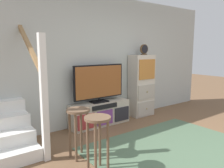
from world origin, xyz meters
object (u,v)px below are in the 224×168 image
Objects in this scene: television at (99,82)px; bar_stool_near at (98,131)px; side_cabinet at (142,86)px; bar_stool_far at (78,122)px; desk_clock at (144,50)px; media_console at (100,114)px.

television reaches higher than bar_stool_near.
side_cabinet is 2.46m from bar_stool_far.
side_cabinet is 5.95× the size of desk_clock.
bar_stool_far is at bearing -155.58° from side_cabinet.
side_cabinet is 1.96× the size of bar_stool_near.
media_console is 1.48m from bar_stool_far.
side_cabinet is at bearing 160.58° from desk_clock.
television is 1.56× the size of bar_stool_near.
bar_stool_near is at bearing -123.99° from television.
media_console is 0.66m from television.
television reaches higher than media_console.
desk_clock reaches higher than bar_stool_far.
television is 4.75× the size of desk_clock.
bar_stool_near reaches higher than bar_stool_far.
side_cabinet is 2.69m from bar_stool_near.
bar_stool_far is (-2.28, -1.00, -1.03)m from desk_clock.
bar_stool_far is (-0.01, 0.49, -0.00)m from bar_stool_near.
side_cabinet reaches higher than television.
bar_stool_far is at bearing 91.40° from bar_stool_near.
media_console is 1.14× the size of television.
bar_stool_near is at bearing -88.60° from bar_stool_far.
desk_clock is 2.90m from bar_stool_near.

